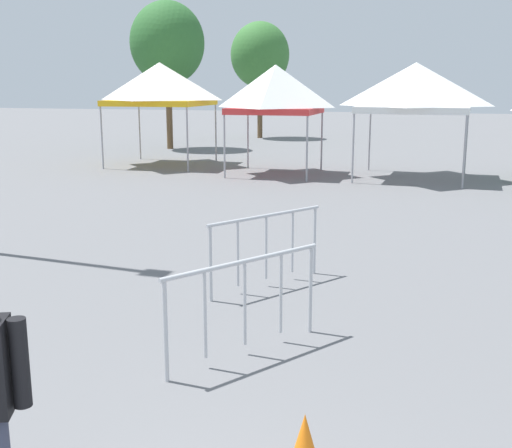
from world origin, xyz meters
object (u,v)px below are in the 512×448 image
object	(u,v)px
canopy_tent_behind_right	(160,84)
canopy_tent_behind_left	(276,89)
tree_behind_tents_left	(260,55)
tree_behind_tents_center	(167,43)
canopy_tent_far_right	(415,88)
crowd_barrier_mid_lot	(266,236)
crowd_barrier_near_person	(245,288)

from	to	relation	value
canopy_tent_behind_right	canopy_tent_behind_left	world-z (taller)	canopy_tent_behind_right
tree_behind_tents_left	canopy_tent_behind_left	bearing A→B (deg)	-71.29
tree_behind_tents_center	canopy_tent_far_right	bearing A→B (deg)	-30.38
canopy_tent_behind_left	crowd_barrier_mid_lot	world-z (taller)	canopy_tent_behind_left
canopy_tent_behind_left	tree_behind_tents_center	world-z (taller)	tree_behind_tents_center
crowd_barrier_mid_lot	crowd_barrier_near_person	size ratio (longest dim) A/B	1.00
tree_behind_tents_center	crowd_barrier_near_person	xyz separation A→B (m)	(10.53, -21.01, -3.98)
canopy_tent_behind_right	tree_behind_tents_left	bearing A→B (deg)	90.72
tree_behind_tents_center	crowd_barrier_mid_lot	world-z (taller)	tree_behind_tents_center
canopy_tent_behind_right	crowd_barrier_near_person	size ratio (longest dim) A/B	2.05
canopy_tent_far_right	crowd_barrier_near_person	xyz separation A→B (m)	(-0.82, -14.36, -2.06)
canopy_tent_behind_right	crowd_barrier_mid_lot	size ratio (longest dim) A/B	2.04
tree_behind_tents_left	crowd_barrier_mid_lot	xyz separation A→B (m)	(7.92, -25.91, -3.75)
tree_behind_tents_center	crowd_barrier_mid_lot	bearing A→B (deg)	-61.59
canopy_tent_far_right	canopy_tent_behind_left	bearing A→B (deg)	-175.94
canopy_tent_behind_left	tree_behind_tents_center	bearing A→B (deg)	135.08
tree_behind_tents_center	crowd_barrier_mid_lot	distance (m)	21.56
canopy_tent_behind_right	canopy_tent_behind_left	size ratio (longest dim) A/B	1.04
crowd_barrier_mid_lot	crowd_barrier_near_person	world-z (taller)	same
canopy_tent_far_right	tree_behind_tents_center	distance (m)	13.30
tree_behind_tents_left	canopy_tent_far_right	bearing A→B (deg)	-56.58
canopy_tent_far_right	tree_behind_tents_center	bearing A→B (deg)	149.62
tree_behind_tents_left	crowd_barrier_mid_lot	size ratio (longest dim) A/B	3.49
canopy_tent_behind_right	tree_behind_tents_left	size ratio (longest dim) A/B	0.59
canopy_tent_behind_right	tree_behind_tents_center	distance (m)	6.46
canopy_tent_behind_right	canopy_tent_behind_left	bearing A→B (deg)	-14.57
tree_behind_tents_center	crowd_barrier_near_person	bearing A→B (deg)	-63.38
canopy_tent_behind_left	canopy_tent_far_right	world-z (taller)	canopy_tent_far_right
tree_behind_tents_center	crowd_barrier_mid_lot	xyz separation A→B (m)	(10.08, -18.64, -3.98)
crowd_barrier_near_person	canopy_tent_far_right	bearing A→B (deg)	86.74
canopy_tent_far_right	crowd_barrier_near_person	bearing A→B (deg)	-93.26
tree_behind_tents_left	tree_behind_tents_center	xyz separation A→B (m)	(-2.16, -7.27, 0.23)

